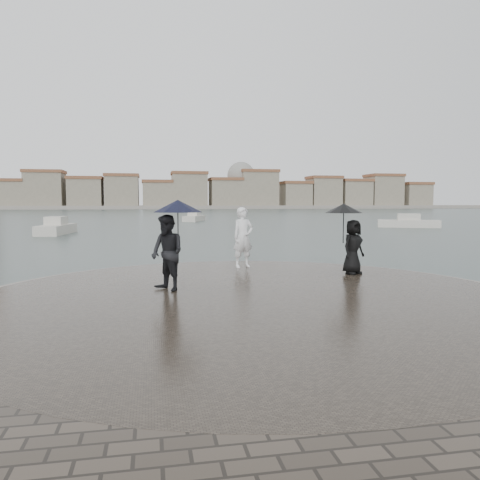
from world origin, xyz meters
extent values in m
plane|color=#2B3835|center=(0.00, 0.00, 0.00)|extent=(400.00, 400.00, 0.00)
cylinder|color=gray|center=(0.00, 3.50, 0.16)|extent=(12.50, 12.50, 0.32)
cylinder|color=#2D261E|center=(0.00, 3.50, 0.18)|extent=(11.90, 11.90, 0.36)
imported|color=white|center=(0.67, 7.83, 1.28)|extent=(0.77, 0.61, 1.83)
imported|color=black|center=(-1.72, 4.45, 1.22)|extent=(1.01, 1.05, 1.71)
cylinder|color=black|center=(-1.47, 4.55, 1.71)|extent=(0.02, 0.02, 0.90)
cone|color=black|center=(-1.47, 4.55, 2.26)|extent=(1.13, 1.13, 0.28)
imported|color=black|center=(3.41, 5.99, 1.11)|extent=(0.87, 0.77, 1.50)
cylinder|color=black|center=(3.16, 6.09, 1.66)|extent=(0.02, 0.02, 0.90)
cone|color=black|center=(3.16, 6.09, 2.18)|extent=(1.03, 1.03, 0.26)
cube|color=gray|center=(0.00, 163.00, 0.60)|extent=(260.00, 20.00, 1.20)
cube|color=gray|center=(-48.00, 160.00, 4.50)|extent=(10.00, 10.00, 9.00)
cube|color=brown|center=(-48.00, 160.00, 9.50)|extent=(10.60, 10.60, 1.00)
cube|color=gray|center=(-37.00, 160.00, 6.00)|extent=(12.00, 10.00, 12.00)
cube|color=brown|center=(-37.00, 160.00, 12.50)|extent=(12.60, 10.60, 1.00)
cube|color=gray|center=(-24.00, 160.00, 5.00)|extent=(11.00, 10.00, 10.00)
cube|color=brown|center=(-24.00, 160.00, 10.50)|extent=(11.60, 10.60, 1.00)
cube|color=gray|center=(-12.00, 160.00, 5.50)|extent=(11.00, 10.00, 11.00)
cube|color=brown|center=(-12.00, 160.00, 11.50)|extent=(11.60, 10.60, 1.00)
cube|color=gray|center=(0.00, 160.00, 4.50)|extent=(10.00, 10.00, 9.00)
cube|color=brown|center=(0.00, 160.00, 9.50)|extent=(10.60, 10.60, 1.00)
cube|color=gray|center=(11.00, 160.00, 6.00)|extent=(12.00, 10.00, 12.00)
cube|color=brown|center=(11.00, 160.00, 12.50)|extent=(12.60, 10.60, 1.00)
cube|color=gray|center=(24.00, 160.00, 5.00)|extent=(11.00, 10.00, 10.00)
cube|color=brown|center=(24.00, 160.00, 10.50)|extent=(11.60, 10.60, 1.00)
cube|color=gray|center=(36.00, 160.00, 6.50)|extent=(13.00, 10.00, 13.00)
cube|color=brown|center=(36.00, 160.00, 13.50)|extent=(13.60, 10.60, 1.00)
cube|color=gray|center=(50.00, 160.00, 4.50)|extent=(10.00, 10.00, 9.00)
cube|color=brown|center=(50.00, 160.00, 9.50)|extent=(10.60, 10.60, 1.00)
cube|color=gray|center=(61.00, 160.00, 5.50)|extent=(11.00, 10.00, 11.00)
cube|color=brown|center=(61.00, 160.00, 11.50)|extent=(11.60, 10.60, 1.00)
cube|color=gray|center=(73.00, 160.00, 5.00)|extent=(11.00, 10.00, 10.00)
cube|color=brown|center=(73.00, 160.00, 10.50)|extent=(11.60, 10.60, 1.00)
cube|color=gray|center=(85.00, 160.00, 6.00)|extent=(12.00, 10.00, 12.00)
cube|color=brown|center=(85.00, 160.00, 12.50)|extent=(12.60, 10.60, 1.00)
cube|color=gray|center=(98.00, 160.00, 4.50)|extent=(10.00, 10.00, 9.00)
cube|color=brown|center=(98.00, 160.00, 9.50)|extent=(10.60, 10.60, 1.00)
sphere|color=gray|center=(30.00, 162.00, 12.00)|extent=(10.00, 10.00, 10.00)
cube|color=beige|center=(21.46, 33.79, 0.25)|extent=(5.65, 3.84, 0.90)
cube|color=beige|center=(21.46, 33.79, 0.85)|extent=(2.32, 1.95, 0.90)
cube|color=beige|center=(3.07, 51.75, 0.25)|extent=(3.29, 5.72, 0.90)
cube|color=beige|center=(3.07, 51.75, 0.85)|extent=(1.78, 2.28, 0.90)
cube|color=beige|center=(-9.00, 30.26, 0.25)|extent=(2.12, 5.63, 0.90)
cube|color=beige|center=(-9.00, 30.26, 0.85)|extent=(1.38, 2.10, 0.90)
camera|label=1|loc=(-2.05, -6.08, 2.34)|focal=35.00mm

